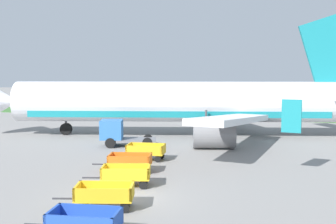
# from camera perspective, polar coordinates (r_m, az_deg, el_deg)

# --- Properties ---
(ground_plane) EXTENTS (220.00, 220.00, 0.00)m
(ground_plane) POSITION_cam_1_polar(r_m,az_deg,el_deg) (20.81, -5.91, -11.35)
(ground_plane) COLOR gray
(grass_strip) EXTENTS (220.00, 28.00, 0.06)m
(grass_strip) POSITION_cam_1_polar(r_m,az_deg,el_deg) (66.84, 9.88, 0.34)
(grass_strip) COLOR #3D7033
(grass_strip) RESTS_ON ground
(airplane) EXTENTS (37.23, 30.15, 11.34)m
(airplane) POSITION_cam_1_polar(r_m,az_deg,el_deg) (39.59, 2.82, 1.24)
(airplane) COLOR silver
(airplane) RESTS_ON ground
(baggage_cart_nearest) EXTENTS (3.62, 1.73, 1.07)m
(baggage_cart_nearest) POSITION_cam_1_polar(r_m,az_deg,el_deg) (16.12, -11.06, -14.28)
(baggage_cart_nearest) COLOR #234CB2
(baggage_cart_nearest) RESTS_ON ground
(baggage_cart_second_in_row) EXTENTS (3.62, 2.02, 1.07)m
(baggage_cart_second_in_row) POSITION_cam_1_polar(r_m,az_deg,el_deg) (19.31, -8.47, -10.87)
(baggage_cart_second_in_row) COLOR gold
(baggage_cart_second_in_row) RESTS_ON ground
(baggage_cart_third_in_row) EXTENTS (3.62, 2.02, 1.07)m
(baggage_cart_third_in_row) POSITION_cam_1_polar(r_m,az_deg,el_deg) (22.74, -5.63, -8.31)
(baggage_cart_third_in_row) COLOR gold
(baggage_cart_third_in_row) RESTS_ON ground
(baggage_cart_fourth_in_row) EXTENTS (3.63, 1.88, 1.07)m
(baggage_cart_fourth_in_row) POSITION_cam_1_polar(r_m,az_deg,el_deg) (25.76, -5.10, -6.65)
(baggage_cart_fourth_in_row) COLOR orange
(baggage_cart_fourth_in_row) RESTS_ON ground
(baggage_cart_far_end) EXTENTS (3.61, 1.66, 1.07)m
(baggage_cart_far_end) POSITION_cam_1_polar(r_m,az_deg,el_deg) (29.08, -2.98, -5.22)
(baggage_cart_far_end) COLOR gold
(baggage_cart_far_end) RESTS_ON ground
(service_truck_beside_carts) EXTENTS (4.74, 3.12, 2.10)m
(service_truck_beside_carts) POSITION_cam_1_polar(r_m,az_deg,el_deg) (34.42, -6.70, -2.72)
(service_truck_beside_carts) COLOR slate
(service_truck_beside_carts) RESTS_ON ground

